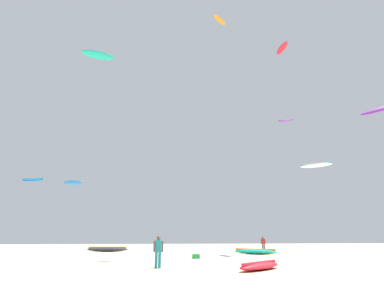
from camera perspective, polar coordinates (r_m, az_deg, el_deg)
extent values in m
plane|color=beige|center=(11.92, 11.62, -24.92)|extent=(120.00, 120.00, 0.00)
cylinder|color=teal|center=(16.81, -6.31, -21.52)|extent=(0.15, 0.15, 0.81)
cylinder|color=teal|center=(16.79, -6.99, -21.50)|extent=(0.15, 0.15, 0.81)
cylinder|color=teal|center=(16.76, -6.56, -19.10)|extent=(0.37, 0.37, 0.61)
cylinder|color=brown|center=(16.80, -5.78, -19.20)|extent=(0.11, 0.11, 0.56)
cylinder|color=brown|center=(16.73, -7.34, -19.16)|extent=(0.11, 0.11, 0.56)
sphere|color=brown|center=(16.76, -6.51, -17.67)|extent=(0.22, 0.22, 0.22)
cylinder|color=#2D2D33|center=(36.90, 13.59, -18.96)|extent=(0.15, 0.15, 0.79)
cylinder|color=#2D2D33|center=(36.86, 13.88, -18.95)|extent=(0.15, 0.15, 0.79)
cylinder|color=#B21E23|center=(36.87, 13.66, -17.89)|extent=(0.36, 0.36, 0.59)
cylinder|color=brown|center=(36.91, 13.32, -17.94)|extent=(0.11, 0.11, 0.54)
cylinder|color=brown|center=(36.83, 14.00, -17.90)|extent=(0.11, 0.11, 0.54)
sphere|color=brown|center=(36.86, 13.61, -17.25)|extent=(0.21, 0.21, 0.21)
ellipsoid|color=red|center=(16.27, 13.04, -22.10)|extent=(3.21, 2.99, 0.38)
cylinder|color=red|center=(16.26, 13.00, -21.56)|extent=(2.46, 2.20, 0.15)
ellipsoid|color=#2D2D33|center=(35.60, -16.14, -19.08)|extent=(4.68, 1.85, 0.49)
cylinder|color=orange|center=(35.60, -16.12, -18.75)|extent=(4.19, 0.72, 0.20)
ellipsoid|color=#19B29E|center=(30.10, 12.17, -19.78)|extent=(4.09, 3.69, 0.53)
cylinder|color=orange|center=(30.09, 12.15, -19.41)|extent=(3.16, 2.66, 0.19)
cube|color=green|center=(23.99, 0.77, -20.99)|extent=(0.56, 0.36, 0.32)
ellipsoid|color=purple|center=(40.75, 32.66, 5.65)|extent=(3.44, 4.07, 1.07)
ellipsoid|color=blue|center=(49.24, -28.49, -6.12)|extent=(3.68, 1.86, 0.82)
cylinder|color=#19B29E|center=(49.27, -28.46, -5.94)|extent=(3.20, 0.94, 0.16)
ellipsoid|color=white|center=(44.78, 22.96, -3.86)|extent=(4.15, 3.48, 0.55)
cylinder|color=#19B29E|center=(44.82, 22.93, -3.62)|extent=(3.26, 2.44, 0.19)
ellipsoid|color=red|center=(43.63, 17.08, 17.37)|extent=(0.96, 2.88, 0.51)
cylinder|color=blue|center=(43.70, 17.07, 17.50)|extent=(0.23, 2.62, 0.13)
ellipsoid|color=#19B29E|center=(40.24, -17.81, 16.12)|extent=(4.14, 2.16, 0.82)
ellipsoid|color=orange|center=(36.69, 5.36, 22.89)|extent=(1.98, 1.89, 0.24)
cylinder|color=#E5598C|center=(36.76, 5.36, 23.01)|extent=(1.51, 1.40, 0.09)
ellipsoid|color=purple|center=(55.24, 17.71, 4.32)|extent=(2.71, 1.54, 0.36)
cylinder|color=#2D2D33|center=(55.29, 17.70, 4.44)|extent=(2.31, 0.87, 0.11)
ellipsoid|color=blue|center=(48.56, -22.13, -6.99)|extent=(3.15, 1.48, 0.77)
cylinder|color=yellow|center=(48.58, -22.11, -6.84)|extent=(2.76, 0.73, 0.13)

